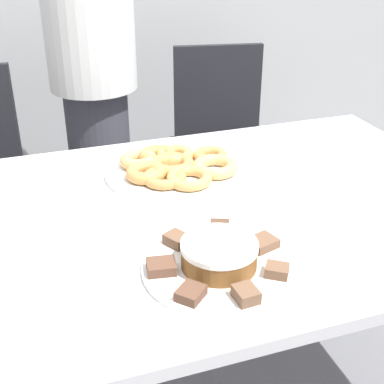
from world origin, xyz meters
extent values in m
cube|color=silver|center=(0.00, 0.00, 0.74)|extent=(1.57, 0.96, 0.03)
cylinder|color=silver|center=(0.73, 0.42, 0.36)|extent=(0.06, 0.06, 0.73)
cylinder|color=#383842|center=(-0.08, 0.93, 0.41)|extent=(0.25, 0.25, 0.81)
cylinder|color=black|center=(0.46, 0.89, 0.01)|extent=(0.44, 0.44, 0.01)
cylinder|color=#262626|center=(0.46, 0.89, 0.23)|extent=(0.06, 0.06, 0.43)
cube|color=black|center=(0.46, 0.89, 0.46)|extent=(0.51, 0.51, 0.04)
cube|color=black|center=(0.49, 1.09, 0.69)|extent=(0.39, 0.10, 0.42)
cylinder|color=white|center=(-0.03, -0.26, 0.76)|extent=(0.32, 0.32, 0.01)
cylinder|color=white|center=(0.02, 0.22, 0.76)|extent=(0.38, 0.38, 0.01)
cylinder|color=brown|center=(-0.03, -0.26, 0.79)|extent=(0.16, 0.16, 0.04)
cylinder|color=white|center=(-0.03, -0.26, 0.81)|extent=(0.16, 0.16, 0.01)
cube|color=brown|center=(-0.09, -0.15, 0.78)|extent=(0.06, 0.06, 0.02)
cube|color=brown|center=(-0.15, -0.24, 0.78)|extent=(0.07, 0.06, 0.02)
cube|color=brown|center=(-0.12, -0.34, 0.78)|extent=(0.07, 0.07, 0.02)
cube|color=brown|center=(-0.02, -0.37, 0.78)|extent=(0.04, 0.05, 0.03)
cube|color=brown|center=(0.07, -0.32, 0.78)|extent=(0.06, 0.06, 0.02)
cube|color=brown|center=(0.09, -0.22, 0.78)|extent=(0.07, 0.07, 0.02)
cube|color=#513828|center=(0.02, -0.14, 0.78)|extent=(0.06, 0.06, 0.03)
torus|color=#D18E4C|center=(0.02, 0.22, 0.78)|extent=(0.13, 0.13, 0.03)
torus|color=tan|center=(0.03, 0.12, 0.78)|extent=(0.12, 0.12, 0.03)
torus|color=#E5AD66|center=(0.13, 0.17, 0.78)|extent=(0.13, 0.13, 0.03)
torus|color=#D18E4C|center=(0.14, 0.25, 0.78)|extent=(0.10, 0.10, 0.03)
torus|color=tan|center=(0.04, 0.28, 0.78)|extent=(0.11, 0.11, 0.03)
torus|color=#C68447|center=(-0.01, 0.29, 0.78)|extent=(0.11, 0.11, 0.04)
torus|color=#E5AD66|center=(-0.07, 0.28, 0.78)|extent=(0.11, 0.11, 0.04)
torus|color=#D18E4C|center=(-0.07, 0.19, 0.78)|extent=(0.11, 0.11, 0.03)
torus|color=#D18E4C|center=(-0.03, 0.15, 0.78)|extent=(0.12, 0.12, 0.03)
cube|color=white|center=(0.54, 0.12, 0.76)|extent=(0.18, 0.16, 0.01)
camera|label=1|loc=(-0.37, -1.10, 1.41)|focal=50.00mm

